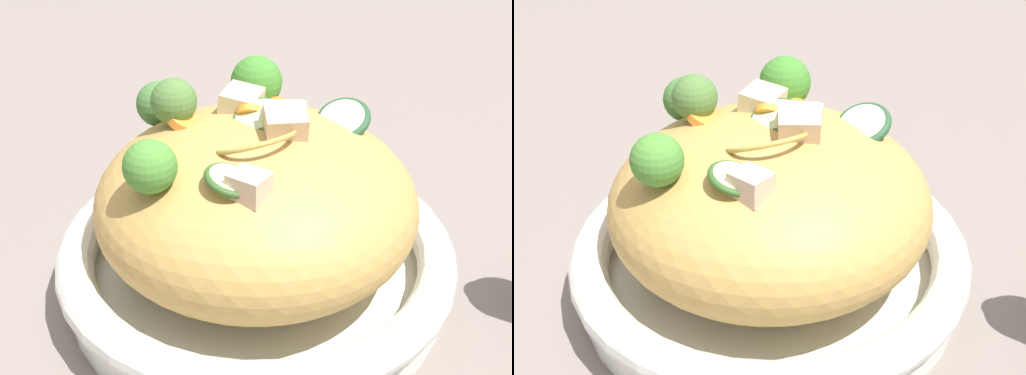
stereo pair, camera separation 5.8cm
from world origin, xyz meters
TOP-DOWN VIEW (x-y plane):
  - ground_plane at (0.00, 0.00)m, footprint 3.00×3.00m
  - serving_bowl at (0.00, 0.00)m, footprint 0.33×0.33m
  - noodle_heap at (-0.00, 0.00)m, footprint 0.26×0.26m
  - broccoli_florets at (0.05, 0.05)m, footprint 0.22×0.13m
  - carrot_coins at (0.03, 0.02)m, footprint 0.04×0.11m
  - zucchini_slices at (0.03, -0.02)m, footprint 0.22×0.13m
  - chicken_chunks at (0.00, -0.01)m, footprint 0.15×0.07m

SIDE VIEW (x-z plane):
  - ground_plane at x=0.00m, z-range 0.00..0.00m
  - serving_bowl at x=0.00m, z-range 0.00..0.06m
  - noodle_heap at x=0.00m, z-range 0.02..0.16m
  - zucchini_slices at x=0.03m, z-range 0.12..0.16m
  - broccoli_florets at x=0.05m, z-range 0.11..0.18m
  - carrot_coins at x=0.03m, z-range 0.14..0.16m
  - chicken_chunks at x=0.00m, z-range 0.13..0.17m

